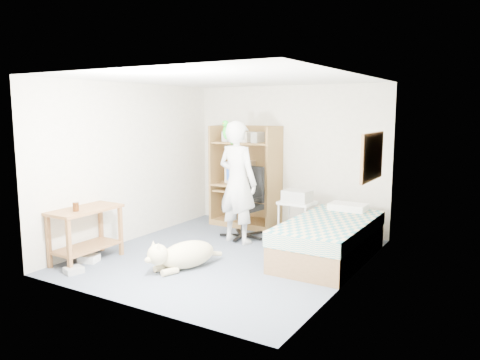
{
  "coord_description": "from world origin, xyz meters",
  "views": [
    {
      "loc": [
        3.49,
        -5.47,
        2.09
      ],
      "look_at": [
        -0.04,
        0.41,
        1.05
      ],
      "focal_mm": 35.0,
      "sensor_mm": 36.0,
      "label": 1
    }
  ],
  "objects_px": {
    "office_chair": "(245,213)",
    "printer_cart": "(297,215)",
    "computer_hutch": "(247,180)",
    "person": "(237,182)",
    "dog": "(183,254)",
    "side_desk": "(86,226)",
    "bed": "(329,239)"
  },
  "relations": [
    {
      "from": "computer_hutch",
      "to": "side_desk",
      "type": "relative_size",
      "value": 1.8
    },
    {
      "from": "office_chair",
      "to": "dog",
      "type": "height_order",
      "value": "office_chair"
    },
    {
      "from": "bed",
      "to": "person",
      "type": "bearing_deg",
      "value": 177.05
    },
    {
      "from": "office_chair",
      "to": "printer_cart",
      "type": "distance_m",
      "value": 0.85
    },
    {
      "from": "computer_hutch",
      "to": "side_desk",
      "type": "bearing_deg",
      "value": -106.14
    },
    {
      "from": "bed",
      "to": "dog",
      "type": "bearing_deg",
      "value": -137.72
    },
    {
      "from": "side_desk",
      "to": "person",
      "type": "distance_m",
      "value": 2.34
    },
    {
      "from": "side_desk",
      "to": "bed",
      "type": "bearing_deg",
      "value": 32.5
    },
    {
      "from": "bed",
      "to": "person",
      "type": "relative_size",
      "value": 1.05
    },
    {
      "from": "side_desk",
      "to": "computer_hutch",
      "type": "bearing_deg",
      "value": 73.86
    },
    {
      "from": "computer_hutch",
      "to": "person",
      "type": "distance_m",
      "value": 1.14
    },
    {
      "from": "bed",
      "to": "person",
      "type": "height_order",
      "value": "person"
    },
    {
      "from": "bed",
      "to": "printer_cart",
      "type": "distance_m",
      "value": 1.03
    },
    {
      "from": "dog",
      "to": "office_chair",
      "type": "bearing_deg",
      "value": 113.39
    },
    {
      "from": "side_desk",
      "to": "office_chair",
      "type": "height_order",
      "value": "office_chair"
    },
    {
      "from": "computer_hutch",
      "to": "person",
      "type": "xyz_separation_m",
      "value": [
        0.44,
        -1.04,
        0.14
      ]
    },
    {
      "from": "dog",
      "to": "printer_cart",
      "type": "xyz_separation_m",
      "value": [
        0.72,
        2.02,
        0.23
      ]
    },
    {
      "from": "bed",
      "to": "side_desk",
      "type": "bearing_deg",
      "value": -147.5
    },
    {
      "from": "side_desk",
      "to": "dog",
      "type": "xyz_separation_m",
      "value": [
        1.34,
        0.44,
        -0.3
      ]
    },
    {
      "from": "computer_hutch",
      "to": "printer_cart",
      "type": "bearing_deg",
      "value": -21.34
    },
    {
      "from": "computer_hutch",
      "to": "bed",
      "type": "height_order",
      "value": "computer_hutch"
    },
    {
      "from": "computer_hutch",
      "to": "side_desk",
      "type": "height_order",
      "value": "computer_hutch"
    },
    {
      "from": "side_desk",
      "to": "office_chair",
      "type": "bearing_deg",
      "value": 60.45
    },
    {
      "from": "dog",
      "to": "printer_cart",
      "type": "height_order",
      "value": "printer_cart"
    },
    {
      "from": "person",
      "to": "printer_cart",
      "type": "relative_size",
      "value": 3.01
    },
    {
      "from": "computer_hutch",
      "to": "printer_cart",
      "type": "xyz_separation_m",
      "value": [
        1.21,
        -0.47,
        -0.4
      ]
    },
    {
      "from": "printer_cart",
      "to": "dog",
      "type": "bearing_deg",
      "value": -106.98
    },
    {
      "from": "side_desk",
      "to": "dog",
      "type": "relative_size",
      "value": 0.88
    },
    {
      "from": "office_chair",
      "to": "person",
      "type": "relative_size",
      "value": 0.6
    },
    {
      "from": "computer_hutch",
      "to": "bed",
      "type": "distance_m",
      "value": 2.35
    },
    {
      "from": "computer_hutch",
      "to": "office_chair",
      "type": "height_order",
      "value": "computer_hutch"
    },
    {
      "from": "bed",
      "to": "computer_hutch",
      "type": "bearing_deg",
      "value": 150.71
    }
  ]
}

